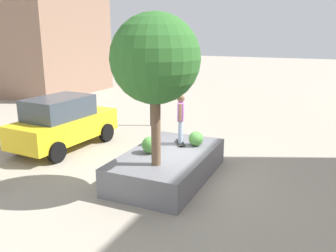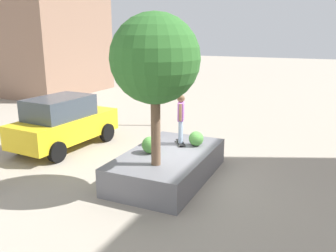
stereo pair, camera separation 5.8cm
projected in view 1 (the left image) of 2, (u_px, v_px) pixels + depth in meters
name	position (u px, v px, depth m)	size (l,w,h in m)	color
ground_plane	(180.00, 177.00, 11.88)	(120.00, 120.00, 0.00)	#9E9384
planter_ledge	(168.00, 165.00, 11.73)	(4.48, 2.56, 0.89)	slate
plaza_tree	(155.00, 59.00, 9.77)	(2.54, 2.54, 4.39)	brown
boxwood_shrub	(150.00, 145.00, 11.50)	(0.55, 0.55, 0.55)	#4C8C3D
hedge_clump	(196.00, 139.00, 12.25)	(0.51, 0.51, 0.51)	#4C8C3D
skateboard	(180.00, 143.00, 12.47)	(0.78, 0.62, 0.07)	black
skateboarder	(181.00, 115.00, 12.21)	(0.55, 0.32, 1.69)	#8C9EB7
taxi_cab	(63.00, 122.00, 14.63)	(4.81, 2.44, 2.18)	gold
traffic_light_corner	(151.00, 65.00, 17.67)	(0.32, 0.36, 4.58)	black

